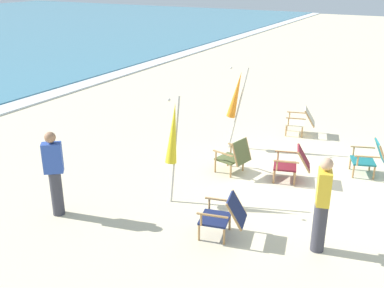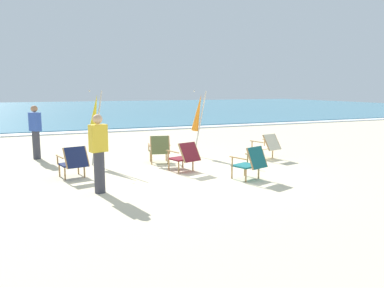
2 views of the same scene
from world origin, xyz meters
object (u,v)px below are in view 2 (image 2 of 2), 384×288
object	(u,v)px
beach_chair_back_right	(251,162)
umbrella_furled_yellow	(95,116)
person_near_chairs	(36,132)
beach_chair_mid_center	(267,145)
beach_chair_back_left	(74,161)
beach_chair_front_right	(185,156)
beach_chair_front_left	(159,149)
umbrella_furled_orange	(198,113)
person_by_waterline	(99,153)

from	to	relation	value
beach_chair_back_right	umbrella_furled_yellow	xyz separation A→B (m)	(-3.08, 3.21, 0.95)
person_near_chairs	beach_chair_back_right	bearing A→B (deg)	-46.09
beach_chair_mid_center	umbrella_furled_yellow	distance (m)	5.15
beach_chair_back_left	beach_chair_back_right	size ratio (longest dim) A/B	1.02
beach_chair_front_right	person_near_chairs	distance (m)	4.90
beach_chair_front_right	umbrella_furled_yellow	bearing A→B (deg)	137.71
beach_chair_front_left	umbrella_furled_yellow	bearing A→B (deg)	161.85
beach_chair_back_left	person_near_chairs	distance (m)	3.16
beach_chair_front_right	umbrella_furled_yellow	distance (m)	2.84
umbrella_furled_orange	person_by_waterline	bearing A→B (deg)	-139.43
beach_chair_back_left	beach_chair_mid_center	size ratio (longest dim) A/B	0.97
beach_chair_mid_center	person_near_chairs	bearing A→B (deg)	157.20
person_near_chairs	person_by_waterline	xyz separation A→B (m)	(1.17, -4.53, 0.00)
beach_chair_back_left	beach_chair_front_right	distance (m)	2.74
beach_chair_mid_center	beach_chair_back_right	size ratio (longest dim) A/B	1.04
beach_chair_back_right	umbrella_furled_yellow	size ratio (longest dim) A/B	0.41
beach_chair_back_left	person_near_chairs	size ratio (longest dim) A/B	0.53
umbrella_furled_orange	person_by_waterline	world-z (taller)	umbrella_furled_orange
beach_chair_front_left	beach_chair_back_left	xyz separation A→B (m)	(-2.43, -0.88, -0.01)
beach_chair_front_right	umbrella_furled_orange	bearing A→B (deg)	57.63
beach_chair_front_right	person_by_waterline	world-z (taller)	person_by_waterline
umbrella_furled_yellow	person_by_waterline	world-z (taller)	umbrella_furled_yellow
beach_chair_front_right	beach_chair_mid_center	world-z (taller)	beach_chair_front_right
person_near_chairs	umbrella_furled_orange	bearing A→B (deg)	-17.50
beach_chair_mid_center	person_by_waterline	size ratio (longest dim) A/B	0.55
beach_chair_front_left	person_near_chairs	xyz separation A→B (m)	(-3.23, 2.15, 0.41)
beach_chair_back_left	umbrella_furled_orange	bearing A→B (deg)	21.50
beach_chair_back_left	umbrella_furled_orange	world-z (taller)	umbrella_furled_orange
beach_chair_back_left	umbrella_furled_yellow	size ratio (longest dim) A/B	0.41
beach_chair_front_right	umbrella_furled_orange	size ratio (longest dim) A/B	0.43
umbrella_furled_orange	person_near_chairs	bearing A→B (deg)	162.50
beach_chair_front_left	beach_chair_mid_center	bearing A→B (deg)	-10.01
beach_chair_back_left	person_near_chairs	world-z (taller)	person_near_chairs
person_near_chairs	beach_chair_mid_center	bearing A→B (deg)	-22.80
beach_chair_back_left	umbrella_furled_orange	xyz separation A→B (m)	(3.92, 1.54, 0.94)
beach_chair_front_right	person_by_waterline	distance (m)	2.64
beach_chair_back_left	beach_chair_front_right	size ratio (longest dim) A/B	0.97
beach_chair_front_right	person_near_chairs	size ratio (longest dim) A/B	0.55
beach_chair_back_right	person_near_chairs	xyz separation A→B (m)	(-4.62, 4.80, 0.41)
beach_chair_front_left	umbrella_furled_orange	bearing A→B (deg)	23.87
umbrella_furled_orange	beach_chair_front_right	bearing A→B (deg)	-122.37
beach_chair_back_left	person_near_chairs	xyz separation A→B (m)	(-0.80, 3.03, 0.42)
beach_chair_mid_center	person_near_chairs	xyz separation A→B (m)	(-6.47, 2.72, 0.42)
beach_chair_front_left	beach_chair_back_left	distance (m)	2.59
beach_chair_back_right	person_by_waterline	bearing A→B (deg)	175.48
beach_chair_back_right	person_near_chairs	distance (m)	6.67
umbrella_furled_yellow	beach_chair_front_left	bearing A→B (deg)	-18.15
umbrella_furled_orange	umbrella_furled_yellow	bearing A→B (deg)	-178.16
person_near_chairs	umbrella_furled_yellow	bearing A→B (deg)	-46.00
umbrella_furled_orange	person_near_chairs	world-z (taller)	umbrella_furled_orange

